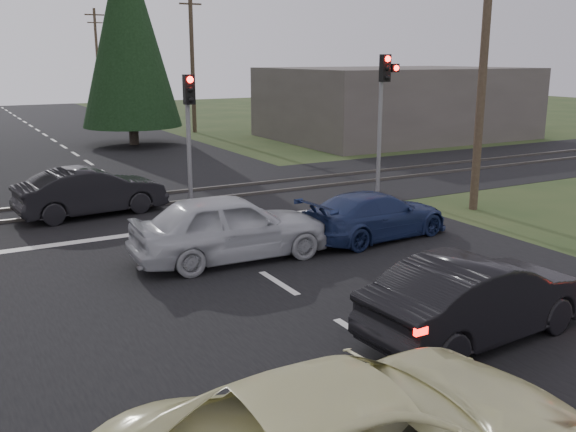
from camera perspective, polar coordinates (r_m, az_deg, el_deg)
ground at (r=11.17m, az=6.61°, el=-10.57°), size 120.00×120.00×0.00m
road at (r=19.72m, az=-10.50°, el=0.20°), size 14.00×100.00×0.01m
rail_corridor at (r=21.58m, az=-12.21°, el=1.31°), size 120.00×8.00×0.01m
stop_line at (r=18.07m, az=-8.65°, el=-0.96°), size 13.00×0.35×0.00m
rail_near at (r=20.82m, az=-11.57°, el=1.01°), size 120.00×0.12×0.10m
rail_far at (r=22.32m, az=-12.83°, el=1.81°), size 120.00×0.12×0.10m
traffic_signal_right at (r=22.31m, az=8.54°, el=10.47°), size 0.68×0.48×4.70m
traffic_signal_center at (r=20.22m, az=-8.77°, el=8.67°), size 0.32×0.48×4.10m
utility_pole_near at (r=20.30m, az=17.04°, el=13.68°), size 1.80×0.26×9.00m
utility_pole_mid at (r=40.87m, az=-8.52°, el=13.98°), size 1.80×0.26×9.00m
utility_pole_far at (r=64.85m, az=-16.61°, el=13.52°), size 1.80×0.26×9.00m
conifer_tree at (r=35.53m, az=-14.06°, el=15.79°), size 5.20×5.20×11.00m
building_right at (r=38.67m, az=9.54°, el=9.91°), size 14.00×10.00×4.00m
dark_hatchback at (r=11.23m, az=16.55°, el=-7.00°), size 4.43×1.84×1.43m
silver_car at (r=14.92m, az=-5.14°, el=-0.97°), size 4.70×2.05×1.58m
blue_sedan at (r=16.82m, az=7.77°, el=0.05°), size 4.36×2.14×1.22m
dark_car_far at (r=19.96m, az=-17.10°, el=2.06°), size 4.46×1.94×1.43m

